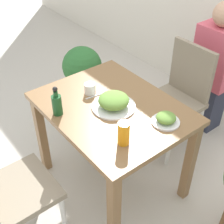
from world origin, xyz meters
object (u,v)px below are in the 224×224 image
at_px(chair_far, 179,93).
at_px(drink_cup, 90,89).
at_px(chair_near, 3,190).
at_px(sauce_bottle, 57,104).
at_px(juice_glass, 124,133).
at_px(potted_plant_left, 83,77).
at_px(person_figure, 213,70).
at_px(side_plate, 166,119).
at_px(food_plate, 114,102).

bearing_deg(chair_far, drink_cup, -102.91).
xyz_separation_m(chair_near, sauce_bottle, (-0.15, 0.48, 0.30)).
relative_size(chair_far, juice_glass, 6.24).
height_order(juice_glass, potted_plant_left, juice_glass).
distance_m(sauce_bottle, person_figure, 1.47).
bearing_deg(side_plate, juice_glass, -93.85).
distance_m(food_plate, person_figure, 1.14).
height_order(chair_near, sauce_bottle, sauce_bottle).
bearing_deg(chair_near, chair_far, -88.42).
distance_m(food_plate, side_plate, 0.35).
xyz_separation_m(chair_near, drink_cup, (-0.21, 0.76, 0.26)).
relative_size(side_plate, sauce_bottle, 0.86).
bearing_deg(person_figure, drink_cup, -98.92).
height_order(sauce_bottle, potted_plant_left, sauce_bottle).
distance_m(chair_near, potted_plant_left, 1.38).
bearing_deg(juice_glass, sauce_bottle, -161.71).
xyz_separation_m(drink_cup, potted_plant_left, (-0.62, 0.34, -0.33)).
height_order(food_plate, person_figure, person_figure).
xyz_separation_m(chair_near, juice_glass, (0.31, 0.63, 0.30)).
xyz_separation_m(drink_cup, person_figure, (0.18, 1.16, -0.19)).
relative_size(chair_near, chair_far, 1.00).
height_order(chair_near, drink_cup, chair_near).
bearing_deg(potted_plant_left, sauce_bottle, -42.52).
distance_m(chair_near, chair_far, 1.52).
relative_size(drink_cup, person_figure, 0.06).
relative_size(chair_near, drink_cup, 11.81).
xyz_separation_m(chair_far, drink_cup, (-0.17, -0.75, 0.26)).
relative_size(chair_far, side_plate, 5.19).
bearing_deg(sauce_bottle, juice_glass, 18.29).
distance_m(chair_far, person_figure, 0.41).
bearing_deg(chair_near, food_plate, -90.83).
bearing_deg(side_plate, potted_plant_left, 172.14).
xyz_separation_m(sauce_bottle, person_figure, (0.12, 1.44, -0.23)).
xyz_separation_m(side_plate, drink_cup, (-0.54, -0.18, 0.01)).
bearing_deg(potted_plant_left, food_plate, -20.03).
height_order(chair_near, side_plate, chair_near).
xyz_separation_m(drink_cup, juice_glass, (0.52, -0.14, 0.03)).
distance_m(chair_near, sauce_bottle, 0.58).
relative_size(chair_far, person_figure, 0.77).
distance_m(side_plate, drink_cup, 0.57).
xyz_separation_m(sauce_bottle, potted_plant_left, (-0.68, 0.62, -0.37)).
bearing_deg(chair_far, potted_plant_left, -152.30).
xyz_separation_m(juice_glass, potted_plant_left, (-1.14, 0.47, -0.37)).
relative_size(chair_far, food_plate, 3.15).
bearing_deg(chair_far, food_plate, -85.79).
height_order(food_plate, potted_plant_left, food_plate).
xyz_separation_m(side_plate, sauce_bottle, (-0.48, -0.46, 0.05)).
distance_m(drink_cup, potted_plant_left, 0.78).
relative_size(food_plate, sauce_bottle, 1.42).
relative_size(food_plate, person_figure, 0.24).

